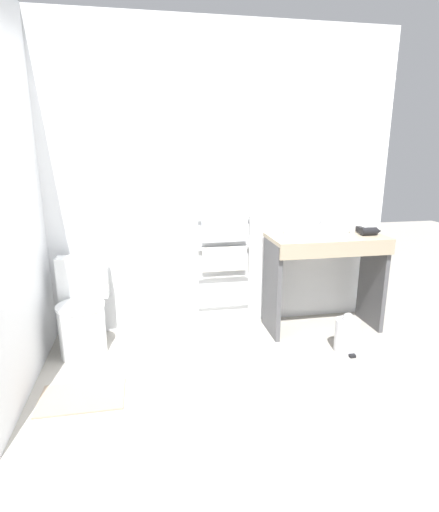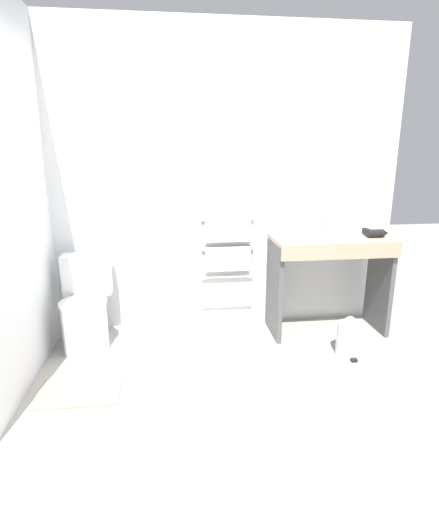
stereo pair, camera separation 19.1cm
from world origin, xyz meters
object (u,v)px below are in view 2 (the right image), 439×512
object	(u,v)px
toilet	(86,311)
towel_radiator	(228,250)
sink_basin	(333,234)
cup_near_edge	(293,230)
cup_near_wall	(281,229)
trash_bin	(349,338)
hair_dryer	(375,233)

from	to	relation	value
toilet	towel_radiator	size ratio (longest dim) A/B	0.72
sink_basin	cup_near_edge	distance (m)	0.35
cup_near_wall	towel_radiator	bearing A→B (deg)	173.91
trash_bin	cup_near_edge	bearing A→B (deg)	119.45
sink_basin	cup_near_wall	bearing A→B (deg)	153.47
towel_radiator	hair_dryer	world-z (taller)	towel_radiator
cup_near_edge	toilet	bearing A→B (deg)	-174.44
towel_radiator	sink_basin	size ratio (longest dim) A/B	3.06
toilet	trash_bin	size ratio (longest dim) A/B	2.30
sink_basin	cup_near_edge	xyz separation A→B (m)	(-0.32, 0.14, 0.01)
hair_dryer	toilet	bearing A→B (deg)	-179.68
towel_radiator	cup_near_wall	world-z (taller)	towel_radiator
towel_radiator	trash_bin	distance (m)	1.28
cup_near_wall	trash_bin	size ratio (longest dim) A/B	0.28
toilet	trash_bin	distance (m)	2.19
toilet	sink_basin	bearing A→B (deg)	0.85
towel_radiator	cup_near_edge	size ratio (longest dim) A/B	11.02
toilet	hair_dryer	size ratio (longest dim) A/B	4.03
cup_near_edge	trash_bin	bearing A→B (deg)	-60.55
toilet	sink_basin	xyz separation A→B (m)	(2.13, 0.03, 0.61)
toilet	hair_dryer	bearing A→B (deg)	0.32
trash_bin	towel_radiator	bearing A→B (deg)	142.23
towel_radiator	sink_basin	bearing A→B (deg)	-16.06
cup_near_wall	sink_basin	bearing A→B (deg)	-26.53
cup_near_wall	trash_bin	distance (m)	1.10
cup_near_wall	cup_near_edge	size ratio (longest dim) A/B	0.97
cup_near_wall	trash_bin	world-z (taller)	cup_near_wall
toilet	cup_near_edge	distance (m)	1.92
toilet	towel_radiator	bearing A→B (deg)	13.04
cup_near_wall	trash_bin	bearing A→B (deg)	-56.90
hair_dryer	towel_radiator	bearing A→B (deg)	167.79
trash_bin	cup_near_wall	bearing A→B (deg)	123.10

